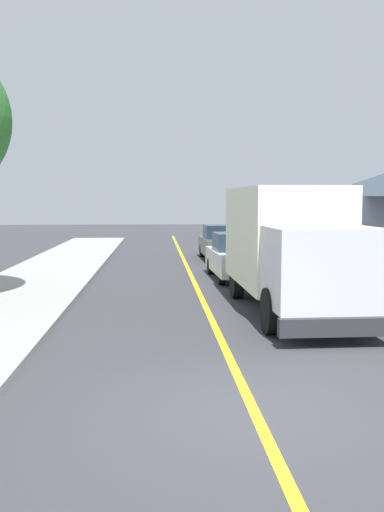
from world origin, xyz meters
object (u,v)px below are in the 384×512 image
Objects in this scene: box_truck at (290,243)px; parked_car_mid at (221,243)px; stop_sign at (332,230)px; parked_car_near at (237,257)px.

box_truck reaches higher than parked_car_mid.
parked_car_mid is 1.67× the size of stop_sign.
box_truck is 12.80m from parked_car_mid.
parked_car_mid is (-0.32, 12.76, -0.97)m from box_truck.
box_truck reaches higher than parked_car_near.
parked_car_near and parked_car_mid have the same top height.
parked_car_near is (-0.50, 6.06, -0.97)m from box_truck.
parked_car_near is 1.00× the size of parked_car_mid.
parked_car_near is at bearing 94.74° from box_truck.
parked_car_mid is at bearing 108.13° from stop_sign.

